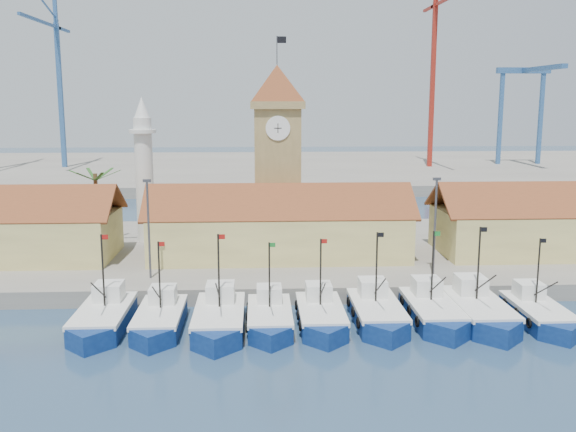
{
  "coord_description": "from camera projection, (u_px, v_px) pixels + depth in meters",
  "views": [
    {
      "loc": [
        -2.24,
        -44.86,
        17.38
      ],
      "look_at": [
        0.8,
        18.0,
        6.03
      ],
      "focal_mm": 40.0,
      "sensor_mm": 36.0,
      "label": 1
    }
  ],
  "objects": [
    {
      "name": "minaret",
      "position": [
        144.0,
        169.0,
        72.37
      ],
      "size": [
        3.0,
        3.0,
        16.3
      ],
      "color": "silver",
      "rests_on": "quay"
    },
    {
      "name": "boat_0",
      "position": [
        102.0,
        320.0,
        49.14
      ],
      "size": [
        3.73,
        10.22,
        7.73
      ],
      "color": "navy",
      "rests_on": "ground"
    },
    {
      "name": "lamp_posts",
      "position": [
        288.0,
        223.0,
        57.96
      ],
      "size": [
        80.7,
        0.25,
        9.03
      ],
      "color": "#3F3F44",
      "rests_on": "quay"
    },
    {
      "name": "boat_5",
      "position": [
        378.0,
        315.0,
        50.34
      ],
      "size": [
        3.69,
        10.1,
        7.64
      ],
      "color": "navy",
      "rests_on": "ground"
    },
    {
      "name": "boat_1",
      "position": [
        159.0,
        321.0,
        49.06
      ],
      "size": [
        3.46,
        9.48,
        7.17
      ],
      "color": "navy",
      "rests_on": "ground"
    },
    {
      "name": "boat_7",
      "position": [
        480.0,
        313.0,
        50.6
      ],
      "size": [
        3.88,
        10.62,
        8.03
      ],
      "color": "navy",
      "rests_on": "ground"
    },
    {
      "name": "boat_4",
      "position": [
        321.0,
        318.0,
        49.77
      ],
      "size": [
        3.49,
        9.56,
        7.24
      ],
      "color": "navy",
      "rests_on": "ground"
    },
    {
      "name": "clock_tower",
      "position": [
        277.0,
        150.0,
        70.72
      ],
      "size": [
        5.8,
        5.8,
        22.7
      ],
      "color": "tan",
      "rests_on": "quay"
    },
    {
      "name": "terminal",
      "position": [
        266.0,
        169.0,
        155.24
      ],
      "size": [
        240.0,
        80.0,
        2.0
      ],
      "primitive_type": "cube",
      "color": "gray",
      "rests_on": "ground"
    },
    {
      "name": "hall_center",
      "position": [
        279.0,
        232.0,
        66.24
      ],
      "size": [
        27.04,
        10.13,
        7.61
      ],
      "color": "#E5D67D",
      "rests_on": "quay"
    },
    {
      "name": "boat_6",
      "position": [
        434.0,
        313.0,
        50.67
      ],
      "size": [
        3.7,
        10.13,
        7.67
      ],
      "color": "navy",
      "rests_on": "ground"
    },
    {
      "name": "ground",
      "position": [
        289.0,
        340.0,
        47.29
      ],
      "size": [
        400.0,
        400.0,
        0.0
      ],
      "primitive_type": "plane",
      "color": "navy",
      "rests_on": "ground"
    },
    {
      "name": "boat_8",
      "position": [
        540.0,
        315.0,
        50.37
      ],
      "size": [
        3.44,
        9.44,
        7.14
      ],
      "color": "navy",
      "rests_on": "ground"
    },
    {
      "name": "boat_2",
      "position": [
        219.0,
        321.0,
        48.84
      ],
      "size": [
        3.77,
        10.34,
        7.82
      ],
      "color": "navy",
      "rests_on": "ground"
    },
    {
      "name": "gantry",
      "position": [
        528.0,
        89.0,
        151.51
      ],
      "size": [
        13.0,
        22.0,
        23.2
      ],
      "color": "#305D94",
      "rests_on": "terminal"
    },
    {
      "name": "crane_red_right",
      "position": [
        435.0,
        58.0,
        145.91
      ],
      "size": [
        1.0,
        34.93,
        44.75
      ],
      "color": "maroon",
      "rests_on": "terminal"
    },
    {
      "name": "crane_blue_near",
      "position": [
        57.0,
        70.0,
        145.36
      ],
      "size": [
        1.0,
        33.33,
        39.79
      ],
      "color": "#305D94",
      "rests_on": "terminal"
    },
    {
      "name": "quay",
      "position": [
        278.0,
        253.0,
        70.75
      ],
      "size": [
        140.0,
        32.0,
        1.5
      ],
      "primitive_type": "cube",
      "color": "gray",
      "rests_on": "ground"
    },
    {
      "name": "palm_tree",
      "position": [
        97.0,
        203.0,
        70.78
      ],
      "size": [
        5.6,
        5.03,
        8.39
      ],
      "color": "brown",
      "rests_on": "quay"
    },
    {
      "name": "boat_3",
      "position": [
        270.0,
        320.0,
        49.41
      ],
      "size": [
        3.39,
        9.28,
        7.02
      ],
      "color": "navy",
      "rests_on": "ground"
    }
  ]
}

